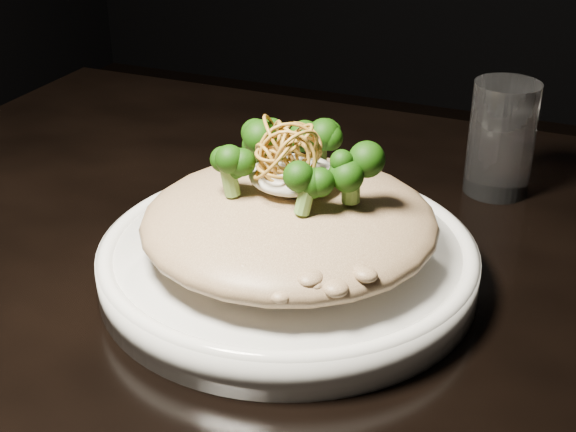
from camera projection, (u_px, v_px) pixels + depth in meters
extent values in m
cube|color=black|center=(380.00, 326.00, 0.60)|extent=(1.10, 0.80, 0.04)
cylinder|color=black|center=(126.00, 340.00, 1.21)|extent=(0.05, 0.05, 0.71)
cylinder|color=white|center=(288.00, 262.00, 0.61)|extent=(0.29, 0.29, 0.03)
ellipsoid|color=brown|center=(289.00, 221.00, 0.59)|extent=(0.22, 0.22, 0.05)
ellipsoid|color=white|center=(293.00, 175.00, 0.58)|extent=(0.07, 0.07, 0.02)
cylinder|color=silver|center=(501.00, 138.00, 0.74)|extent=(0.08, 0.08, 0.11)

